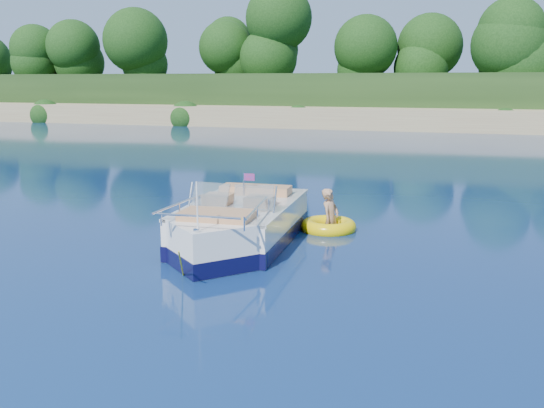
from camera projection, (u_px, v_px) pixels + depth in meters
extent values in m
plane|color=#0A1846|center=(78.00, 286.00, 10.33)|extent=(160.00, 160.00, 0.00)
cube|color=#937855|center=(383.00, 120.00, 45.66)|extent=(170.00, 8.00, 2.00)
cube|color=black|center=(414.00, 102.00, 70.74)|extent=(170.00, 56.00, 6.00)
cylinder|color=black|center=(181.00, 85.00, 52.89)|extent=(0.44, 0.44, 3.20)
sphere|color=black|center=(180.00, 49.00, 52.28)|extent=(5.28, 5.28, 5.28)
cylinder|color=black|center=(391.00, 82.00, 48.83)|extent=(0.44, 0.44, 3.60)
sphere|color=black|center=(392.00, 39.00, 48.15)|extent=(5.94, 5.94, 5.94)
cube|color=white|center=(243.00, 227.00, 13.19)|extent=(2.29, 4.01, 1.08)
cube|color=white|center=(214.00, 249.00, 11.44)|extent=(2.06, 2.06, 1.08)
cube|color=black|center=(243.00, 233.00, 13.22)|extent=(2.32, 4.06, 0.31)
cube|color=black|center=(214.00, 257.00, 11.47)|extent=(2.10, 2.10, 0.31)
cube|color=tan|center=(247.00, 210.00, 13.42)|extent=(1.81, 2.82, 0.10)
cube|color=white|center=(243.00, 204.00, 13.09)|extent=(2.33, 4.02, 0.06)
cube|color=black|center=(268.00, 206.00, 15.21)|extent=(0.59, 0.39, 0.93)
cube|color=#8C9EA5|center=(210.00, 195.00, 12.46)|extent=(0.82, 0.34, 0.50)
cube|color=#8C9EA5|center=(254.00, 197.00, 12.23)|extent=(0.84, 0.43, 0.50)
cube|color=tan|center=(218.00, 204.00, 12.95)|extent=(0.60, 0.60, 0.41)
cube|color=tan|center=(260.00, 206.00, 12.72)|extent=(0.60, 0.60, 0.41)
cube|color=tan|center=(256.00, 194.00, 14.06)|extent=(1.64, 0.66, 0.39)
cube|color=tan|center=(217.00, 220.00, 11.52)|extent=(1.41, 0.85, 0.35)
cylinder|color=white|center=(197.00, 207.00, 10.50)|extent=(0.03, 0.03, 0.88)
cube|color=red|center=(249.00, 177.00, 12.17)|extent=(0.23, 0.03, 0.14)
cube|color=silver|center=(197.00, 230.00, 10.53)|extent=(0.11, 0.07, 0.05)
cylinder|color=yellow|center=(181.00, 264.00, 10.33)|extent=(0.46, 1.03, 0.79)
torus|color=yellow|center=(328.00, 227.00, 14.18)|extent=(1.64, 1.64, 0.34)
torus|color=red|center=(328.00, 226.00, 14.17)|extent=(1.35, 1.35, 0.11)
imported|color=tan|center=(331.00, 230.00, 14.25)|extent=(0.54, 0.87, 1.58)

